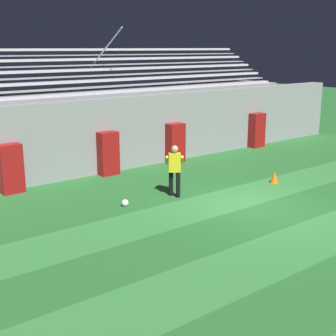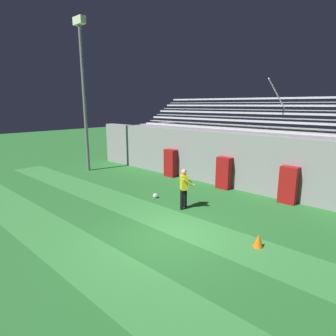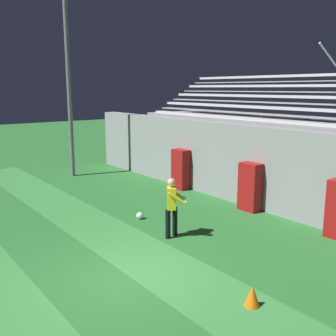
{
  "view_description": "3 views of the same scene",
  "coord_description": "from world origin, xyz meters",
  "px_view_note": "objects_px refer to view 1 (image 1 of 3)",
  "views": [
    {
      "loc": [
        -10.28,
        -8.82,
        4.64
      ],
      "look_at": [
        -1.93,
        1.91,
        1.13
      ],
      "focal_mm": 50.0,
      "sensor_mm": 36.0,
      "label": 1
    },
    {
      "loc": [
        5.67,
        -6.14,
        4.21
      ],
      "look_at": [
        -2.23,
        2.43,
        1.57
      ],
      "focal_mm": 30.0,
      "sensor_mm": 36.0,
      "label": 2
    },
    {
      "loc": [
        6.83,
        -4.0,
        4.06
      ],
      "look_at": [
        -2.51,
        3.17,
        1.66
      ],
      "focal_mm": 42.0,
      "sensor_mm": 36.0,
      "label": 3
    }
  ],
  "objects_px": {
    "padding_pillar_gate_left": "(108,154)",
    "goalkeeper": "(175,167)",
    "padding_pillar_far_left": "(11,169)",
    "soccer_ball": "(125,203)",
    "traffic_cone": "(274,177)",
    "padding_pillar_far_right": "(257,130)",
    "padding_pillar_gate_right": "(176,143)"
  },
  "relations": [
    {
      "from": "padding_pillar_gate_left",
      "to": "goalkeeper",
      "type": "relative_size",
      "value": 0.97
    },
    {
      "from": "padding_pillar_far_left",
      "to": "soccer_ball",
      "type": "distance_m",
      "value": 4.13
    },
    {
      "from": "soccer_ball",
      "to": "traffic_cone",
      "type": "bearing_deg",
      "value": -11.37
    },
    {
      "from": "traffic_cone",
      "to": "padding_pillar_gate_left",
      "type": "bearing_deg",
      "value": 131.49
    },
    {
      "from": "padding_pillar_gate_left",
      "to": "goalkeeper",
      "type": "bearing_deg",
      "value": -85.06
    },
    {
      "from": "padding_pillar_far_left",
      "to": "soccer_ball",
      "type": "xyz_separation_m",
      "value": [
        2.17,
        -3.44,
        -0.7
      ]
    },
    {
      "from": "padding_pillar_far_left",
      "to": "padding_pillar_far_right",
      "type": "xyz_separation_m",
      "value": [
        11.86,
        0.0,
        0.0
      ]
    },
    {
      "from": "padding_pillar_gate_right",
      "to": "padding_pillar_far_right",
      "type": "bearing_deg",
      "value": 0.0
    },
    {
      "from": "traffic_cone",
      "to": "soccer_ball",
      "type": "bearing_deg",
      "value": 168.63
    },
    {
      "from": "padding_pillar_gate_left",
      "to": "traffic_cone",
      "type": "distance_m",
      "value": 6.11
    },
    {
      "from": "padding_pillar_gate_left",
      "to": "padding_pillar_gate_right",
      "type": "relative_size",
      "value": 1.0
    },
    {
      "from": "padding_pillar_gate_right",
      "to": "traffic_cone",
      "type": "height_order",
      "value": "padding_pillar_gate_right"
    },
    {
      "from": "padding_pillar_gate_right",
      "to": "padding_pillar_far_right",
      "type": "xyz_separation_m",
      "value": [
        4.98,
        0.0,
        0.0
      ]
    },
    {
      "from": "padding_pillar_gate_right",
      "to": "goalkeeper",
      "type": "distance_m",
      "value": 4.6
    },
    {
      "from": "padding_pillar_far_left",
      "to": "traffic_cone",
      "type": "xyz_separation_m",
      "value": [
        7.7,
        -4.56,
        -0.6
      ]
    },
    {
      "from": "padding_pillar_gate_left",
      "to": "goalkeeper",
      "type": "distance_m",
      "value": 3.58
    },
    {
      "from": "padding_pillar_gate_right",
      "to": "goalkeeper",
      "type": "bearing_deg",
      "value": -129.15
    },
    {
      "from": "padding_pillar_far_right",
      "to": "soccer_ball",
      "type": "bearing_deg",
      "value": -160.45
    },
    {
      "from": "padding_pillar_far_left",
      "to": "padding_pillar_gate_left",
      "type": "bearing_deg",
      "value": 0.0
    },
    {
      "from": "padding_pillar_gate_left",
      "to": "traffic_cone",
      "type": "relative_size",
      "value": 3.87
    },
    {
      "from": "padding_pillar_gate_right",
      "to": "soccer_ball",
      "type": "height_order",
      "value": "padding_pillar_gate_right"
    },
    {
      "from": "padding_pillar_gate_left",
      "to": "padding_pillar_gate_right",
      "type": "height_order",
      "value": "same"
    },
    {
      "from": "padding_pillar_far_right",
      "to": "soccer_ball",
      "type": "relative_size",
      "value": 7.39
    },
    {
      "from": "soccer_ball",
      "to": "traffic_cone",
      "type": "height_order",
      "value": "traffic_cone"
    },
    {
      "from": "padding_pillar_far_right",
      "to": "traffic_cone",
      "type": "xyz_separation_m",
      "value": [
        -4.17,
        -4.56,
        -0.6
      ]
    },
    {
      "from": "padding_pillar_gate_right",
      "to": "padding_pillar_far_right",
      "type": "height_order",
      "value": "same"
    },
    {
      "from": "padding_pillar_far_right",
      "to": "padding_pillar_gate_right",
      "type": "bearing_deg",
      "value": 180.0
    },
    {
      "from": "goalkeeper",
      "to": "traffic_cone",
      "type": "relative_size",
      "value": 3.98
    },
    {
      "from": "goalkeeper",
      "to": "soccer_ball",
      "type": "bearing_deg",
      "value": 176.11
    },
    {
      "from": "padding_pillar_far_left",
      "to": "padding_pillar_far_right",
      "type": "height_order",
      "value": "same"
    },
    {
      "from": "padding_pillar_gate_right",
      "to": "goalkeeper",
      "type": "height_order",
      "value": "goalkeeper"
    },
    {
      "from": "goalkeeper",
      "to": "padding_pillar_gate_right",
      "type": "bearing_deg",
      "value": 50.85
    }
  ]
}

